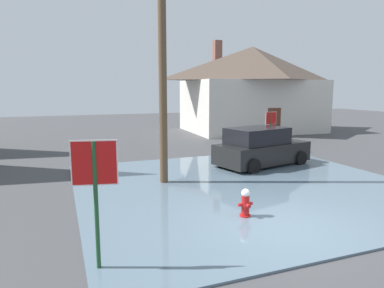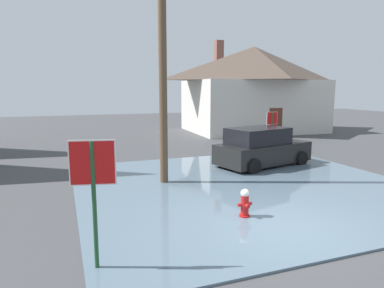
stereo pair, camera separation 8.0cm
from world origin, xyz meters
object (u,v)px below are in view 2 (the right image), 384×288
at_px(stop_sign_near, 93,178).
at_px(parked_car, 261,148).
at_px(fire_hydrant, 245,204).
at_px(utility_pole, 162,34).
at_px(house, 253,88).
at_px(stop_sign_far, 272,124).

xyz_separation_m(stop_sign_near, parked_car, (7.55, 6.55, -0.96)).
xyz_separation_m(fire_hydrant, utility_pole, (-1.02, 3.99, 4.76)).
xyz_separation_m(utility_pole, house, (10.99, 12.72, -1.73)).
distance_m(stop_sign_near, parked_car, 10.04).
xyz_separation_m(utility_pole, parked_car, (4.73, 1.22, -4.34)).
bearing_deg(stop_sign_far, fire_hydrant, -127.11).
relative_size(fire_hydrant, utility_pole, 0.08).
xyz_separation_m(stop_sign_near, utility_pole, (2.82, 5.33, 3.38)).
bearing_deg(house, fire_hydrant, -120.83).
bearing_deg(utility_pole, fire_hydrant, -75.63).
bearing_deg(house, utility_pole, -130.84).
bearing_deg(parked_car, utility_pole, -165.55).
height_order(utility_pole, parked_car, utility_pole).
xyz_separation_m(house, parked_car, (-6.27, -11.50, -2.61)).
relative_size(fire_hydrant, parked_car, 0.17).
distance_m(stop_sign_near, stop_sign_far, 13.42).
bearing_deg(parked_car, stop_sign_near, -139.06).
relative_size(house, parked_car, 2.42).
bearing_deg(utility_pole, parked_car, 14.45).
height_order(fire_hydrant, house, house).
xyz_separation_m(stop_sign_near, stop_sign_far, (9.78, 9.19, -0.24)).
bearing_deg(stop_sign_near, parked_car, 40.94).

